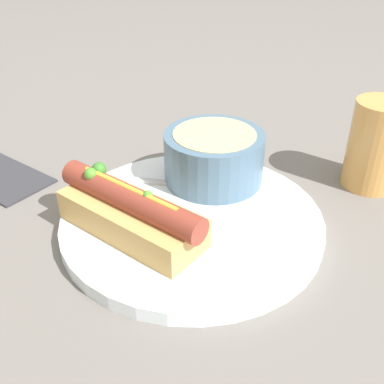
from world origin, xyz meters
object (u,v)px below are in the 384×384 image
at_px(spoon, 176,183).
at_px(soup_bowl, 214,155).
at_px(hot_dog, 130,212).
at_px(drinking_glass, 376,145).

bearing_deg(spoon, soup_bowl, 29.14).
distance_m(hot_dog, soup_bowl, 0.14).
bearing_deg(hot_dog, soup_bowl, 88.18).
bearing_deg(soup_bowl, drinking_glass, 57.25).
distance_m(soup_bowl, spoon, 0.06).
height_order(soup_bowl, spoon, soup_bowl).
relative_size(spoon, drinking_glass, 1.08).
xyz_separation_m(hot_dog, drinking_glass, (0.07, 0.30, 0.02)).
relative_size(hot_dog, spoon, 1.48).
xyz_separation_m(soup_bowl, spoon, (-0.01, -0.05, -0.03)).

